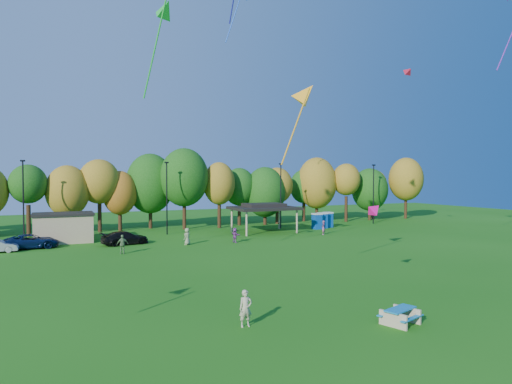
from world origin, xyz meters
name	(u,v)px	position (x,y,z in m)	size (l,w,h in m)	color
ground	(333,344)	(0.00, 0.00, 0.00)	(160.00, 160.00, 0.00)	#19600F
tree_line	(135,187)	(-1.03, 45.51, 5.91)	(93.57, 10.55, 11.15)	black
lamp_posts	(167,195)	(2.00, 40.00, 4.90)	(64.50, 0.25, 9.09)	black
utility_building	(63,227)	(-10.00, 38.00, 1.64)	(6.30, 4.30, 3.25)	tan
pavilion	(264,208)	(14.00, 37.00, 3.23)	(8.20, 6.20, 3.77)	tan
porta_potties	(323,220)	(23.53, 37.93, 1.10)	(3.75, 2.42, 2.18)	#0B429A
picnic_table	(400,315)	(4.52, 0.92, 0.46)	(2.22, 2.02, 0.79)	tan
kite_flyer	(246,308)	(-2.57, 3.71, 0.90)	(0.65, 0.43, 1.80)	#B6AD88
car_c	(31,241)	(-13.05, 34.54, 0.73)	(2.41, 5.23, 1.45)	#0B1C43
car_d	(125,238)	(-4.06, 33.38, 0.72)	(2.01, 4.96, 1.44)	black
far_person_0	(123,244)	(-5.11, 27.53, 0.91)	(1.06, 0.44, 1.81)	#5F8451
far_person_1	(187,236)	(1.96, 30.53, 0.89)	(0.87, 0.57, 1.79)	#8D9969
far_person_2	(323,228)	(19.75, 31.81, 0.87)	(0.64, 0.42, 1.75)	#C45C8E
far_person_3	(235,235)	(7.21, 30.02, 0.82)	(1.51, 0.48, 1.63)	#903E96
kite_2	(165,10)	(-3.74, 15.43, 18.87)	(2.80, 4.09, 7.39)	green
kite_7	(406,72)	(23.97, 22.17, 18.59)	(1.18, 1.43, 1.34)	red
kite_8	(375,209)	(8.32, 7.64, 5.15)	(1.26, 1.01, 1.20)	#FC0E84
kite_12	(306,94)	(4.00, 9.19, 12.57)	(3.31, 2.49, 5.61)	#FFA21A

